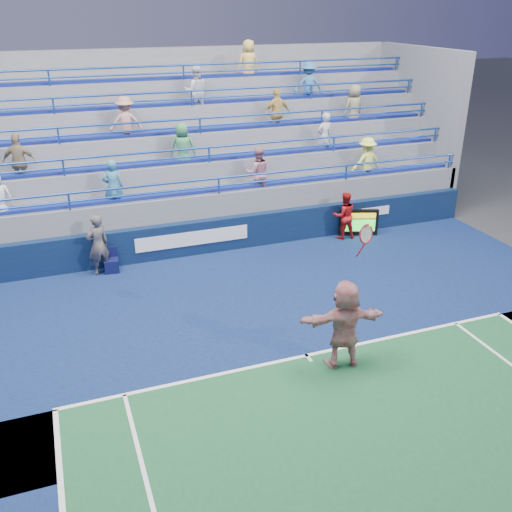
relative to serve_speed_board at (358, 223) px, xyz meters
name	(u,v)px	position (x,y,z in m)	size (l,w,h in m)	color
ground	(307,356)	(-4.76, -6.10, -0.47)	(120.00, 120.00, 0.00)	#333538
sponsor_wall	(222,234)	(-4.75, 0.40, 0.08)	(18.00, 0.32, 1.10)	#0A1A39
bleacher_stand	(191,174)	(-4.76, 4.17, 1.08)	(18.00, 5.60, 6.13)	slate
serve_speed_board	(358,223)	(0.00, 0.00, 0.00)	(1.32, 0.58, 0.93)	black
judge_chair	(111,264)	(-8.33, -0.03, -0.23)	(0.45, 0.45, 0.73)	#0C103B
tennis_player	(344,324)	(-4.16, -6.65, 0.56)	(1.97, 0.90, 3.28)	silver
line_judge	(98,245)	(-8.65, -0.04, 0.46)	(0.67, 0.44, 1.85)	#141639
ball_girl	(344,216)	(-0.59, -0.04, 0.34)	(0.79, 0.61, 1.62)	#B01415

